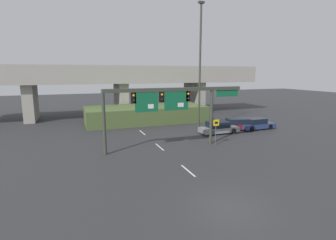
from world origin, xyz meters
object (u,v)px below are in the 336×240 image
object	(u,v)px
parked_sedan_near_right	(218,128)
parked_sedan_far_right	(256,124)
signal_gantry	(170,100)
speed_limit_sign	(216,128)
parked_sedan_mid_right	(238,124)
highway_light_pole_near	(200,64)

from	to	relation	value
parked_sedan_near_right	parked_sedan_far_right	bearing A→B (deg)	3.12
signal_gantry	parked_sedan_far_right	distance (m)	13.95
speed_limit_sign	parked_sedan_far_right	bearing A→B (deg)	28.97
signal_gantry	parked_sedan_far_right	size ratio (longest dim) A/B	2.82
speed_limit_sign	parked_sedan_mid_right	size ratio (longest dim) A/B	0.52
speed_limit_sign	parked_sedan_far_right	distance (m)	9.65
signal_gantry	highway_light_pole_near	bearing A→B (deg)	47.14
speed_limit_sign	parked_sedan_far_right	world-z (taller)	speed_limit_sign
highway_light_pole_near	parked_sedan_far_right	bearing A→B (deg)	-23.83
parked_sedan_far_right	parked_sedan_near_right	bearing A→B (deg)	-178.99
speed_limit_sign	highway_light_pole_near	distance (m)	9.92
parked_sedan_far_right	signal_gantry	bearing A→B (deg)	-165.38
parked_sedan_mid_right	signal_gantry	bearing A→B (deg)	-146.46
highway_light_pole_near	parked_sedan_near_right	world-z (taller)	highway_light_pole_near
speed_limit_sign	parked_sedan_far_right	xyz separation A→B (m)	(8.40, 4.65, -1.02)
signal_gantry	parked_sedan_mid_right	distance (m)	12.21
highway_light_pole_near	parked_sedan_near_right	size ratio (longest dim) A/B	3.31
parked_sedan_near_right	parked_sedan_far_right	xyz separation A→B (m)	(5.52, 0.38, -0.00)
parked_sedan_far_right	speed_limit_sign	bearing A→B (deg)	-153.93
speed_limit_sign	parked_sedan_far_right	size ratio (longest dim) A/B	0.54
speed_limit_sign	highway_light_pole_near	xyz separation A→B (m)	(1.98, 7.48, 6.20)
signal_gantry	parked_sedan_far_right	world-z (taller)	signal_gantry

